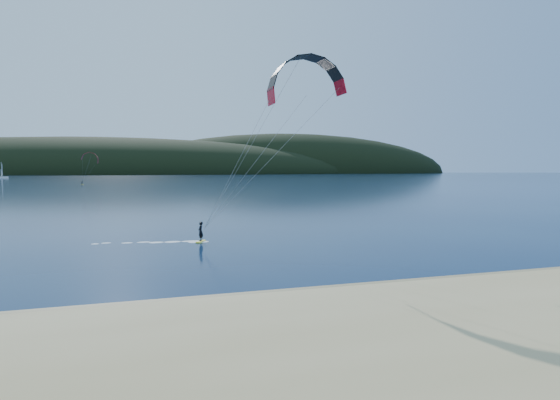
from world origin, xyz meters
name	(u,v)px	position (x,y,z in m)	size (l,w,h in m)	color
ground	(302,324)	(0.00, 0.00, 0.00)	(1800.00, 1800.00, 0.00)	#081A3D
wet_sand	(274,297)	(0.00, 4.50, 0.05)	(220.00, 2.50, 0.10)	#8E7A53
headland	(143,174)	(0.63, 745.28, 0.00)	(1200.00, 310.00, 140.00)	black
kitesurfer_near	(301,100)	(7.91, 22.17, 13.60)	(24.36, 6.32, 16.96)	yellow
kitesurfer_far	(90,161)	(-27.99, 205.45, 11.04)	(8.82, 8.28, 13.84)	yellow
sailboat	(2,177)	(-110.40, 392.83, 0.96)	(9.24, 5.90, 13.06)	white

